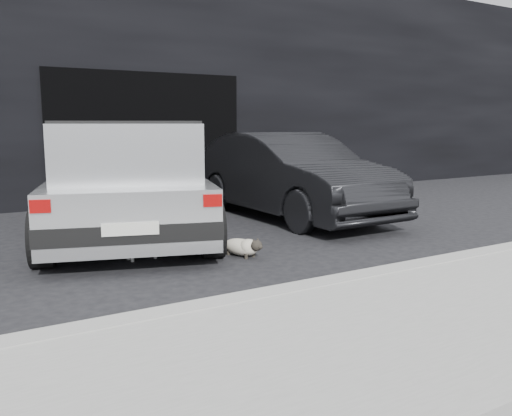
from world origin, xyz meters
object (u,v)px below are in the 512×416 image
silver_hatchback (127,175)px  second_car (289,175)px  cat_siamese (244,247)px  cat_white (144,245)px

silver_hatchback → second_car: silver_hatchback is taller
cat_siamese → cat_white: cat_white is taller
silver_hatchback → cat_siamese: silver_hatchback is taller
silver_hatchback → cat_siamese: size_ratio=6.59×
cat_white → second_car: bearing=111.8°
second_car → cat_white: bearing=-154.7°
cat_siamese → cat_white: bearing=-41.7°
silver_hatchback → cat_siamese: bearing=-48.3°
silver_hatchback → cat_white: size_ratio=6.61×
second_car → silver_hatchback: bearing=-176.7°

